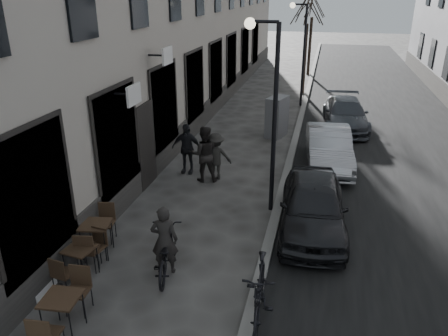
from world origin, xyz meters
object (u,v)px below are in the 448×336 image
at_px(tree_far, 313,5).
at_px(bistro_set_b, 81,259).
at_px(tree_near, 308,9).
at_px(sign_board, 40,274).
at_px(pedestrian_near, 204,154).
at_px(car_near, 313,205).
at_px(car_mid, 328,148).
at_px(streetlamp_near, 269,98).
at_px(pedestrian_far, 187,148).
at_px(utility_cabinet, 277,117).
at_px(bistro_set_c, 97,236).
at_px(pedestrian_mid, 216,156).
at_px(streetlamp_far, 301,43).
at_px(car_far, 345,114).
at_px(bistro_set_a, 63,311).
at_px(moped, 260,291).
at_px(bicycle, 165,252).

xyz_separation_m(tree_far, bistro_set_b, (-3.43, -24.97, -4.24)).
relative_size(tree_near, sign_board, 4.92).
height_order(pedestrian_near, car_near, pedestrian_near).
distance_m(tree_near, car_mid, 12.11).
distance_m(streetlamp_near, pedestrian_far, 4.23).
xyz_separation_m(utility_cabinet, car_mid, (2.12, -2.89, -0.16)).
bearing_deg(pedestrian_far, bistro_set_c, -96.46).
bearing_deg(pedestrian_mid, streetlamp_far, -117.75).
distance_m(tree_near, pedestrian_mid, 13.96).
height_order(pedestrian_mid, car_near, pedestrian_mid).
bearing_deg(tree_far, car_far, -79.85).
bearing_deg(bistro_set_b, bistro_set_c, 104.66).
relative_size(bistro_set_b, pedestrian_far, 0.85).
height_order(tree_far, bistro_set_a, tree_far).
distance_m(sign_board, moped, 4.38).
bearing_deg(sign_board, pedestrian_near, 74.82).
bearing_deg(pedestrian_near, car_near, 131.61).
bearing_deg(tree_far, bistro_set_a, -96.18).
bearing_deg(moped, sign_board, -179.37).
xyz_separation_m(bicycle, pedestrian_near, (-0.48, 4.90, 0.42)).
distance_m(pedestrian_near, car_mid, 4.39).
bearing_deg(tree_near, moped, -88.67).
relative_size(pedestrian_far, moped, 0.85).
bearing_deg(tree_far, sign_board, -98.67).
distance_m(bistro_set_c, car_mid, 8.49).
xyz_separation_m(tree_near, car_mid, (1.58, -11.32, -4.00)).
height_order(streetlamp_far, utility_cabinet, streetlamp_far).
distance_m(tree_far, moped, 25.68).
xyz_separation_m(tree_far, utility_cabinet, (-0.54, -14.43, -3.84)).
xyz_separation_m(bistro_set_a, moped, (3.32, 1.17, 0.13)).
bearing_deg(streetlamp_far, bistro_set_c, -102.85).
distance_m(bistro_set_c, pedestrian_mid, 5.11).
bearing_deg(pedestrian_mid, sign_board, 55.11).
xyz_separation_m(bistro_set_c, utility_cabinet, (2.98, 9.68, 0.34)).
xyz_separation_m(tree_near, pedestrian_mid, (-1.92, -13.26, -3.89)).
xyz_separation_m(tree_far, bistro_set_a, (-2.87, -26.53, -4.20)).
bearing_deg(moped, car_near, 73.34).
relative_size(bistro_set_b, car_far, 0.33).
xyz_separation_m(bistro_set_a, car_far, (5.13, 13.91, 0.17)).
height_order(bistro_set_b, sign_board, sign_board).
xyz_separation_m(pedestrian_far, car_near, (4.24, -2.87, -0.16)).
distance_m(utility_cabinet, pedestrian_near, 5.34).
bearing_deg(utility_cabinet, pedestrian_far, -101.52).
bearing_deg(sign_board, bicycle, 30.89).
relative_size(tree_near, tree_far, 1.00).
bearing_deg(bicycle, tree_near, -108.06).
distance_m(sign_board, bicycle, 2.52).
height_order(bistro_set_b, bistro_set_c, bistro_set_c).
bearing_deg(utility_cabinet, pedestrian_mid, -89.22).
bearing_deg(pedestrian_near, tree_near, -113.65).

